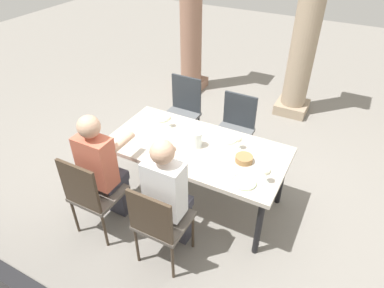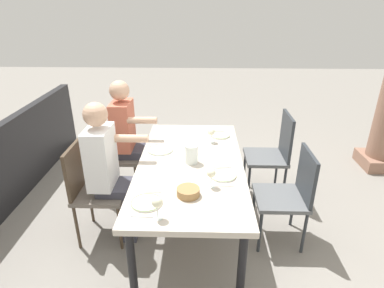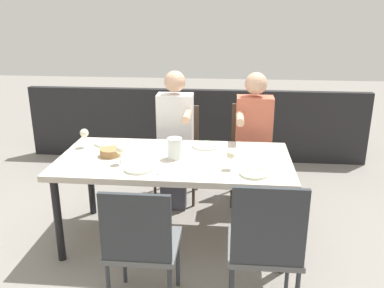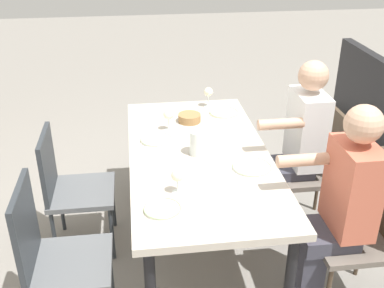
# 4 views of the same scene
# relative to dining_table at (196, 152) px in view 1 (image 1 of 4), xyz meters

# --- Properties ---
(ground_plane) EXTENTS (16.00, 16.00, 0.00)m
(ground_plane) POSITION_rel_dining_table_xyz_m (0.00, 0.00, -0.67)
(ground_plane) COLOR gray
(dining_table) EXTENTS (1.84, 0.92, 0.73)m
(dining_table) POSITION_rel_dining_table_xyz_m (0.00, 0.00, 0.00)
(dining_table) COLOR beige
(dining_table) RESTS_ON ground
(chair_west_north) EXTENTS (0.44, 0.44, 0.96)m
(chair_west_north) POSITION_rel_dining_table_xyz_m (-0.66, 0.89, -0.12)
(chair_west_north) COLOR #5B5E61
(chair_west_north) RESTS_ON ground
(chair_west_south) EXTENTS (0.44, 0.44, 0.95)m
(chair_west_south) POSITION_rel_dining_table_xyz_m (-0.66, -0.89, -0.13)
(chair_west_south) COLOR #6A6158
(chair_west_south) RESTS_ON ground
(chair_mid_north) EXTENTS (0.44, 0.44, 0.89)m
(chair_mid_north) POSITION_rel_dining_table_xyz_m (0.09, 0.88, -0.16)
(chair_mid_north) COLOR #5B5E61
(chair_mid_north) RESTS_ON ground
(chair_mid_south) EXTENTS (0.44, 0.44, 0.92)m
(chair_mid_south) POSITION_rel_dining_table_xyz_m (0.09, -0.88, -0.13)
(chair_mid_south) COLOR #6A6158
(chair_mid_south) RESTS_ON ground
(diner_woman_green) EXTENTS (0.35, 0.49, 1.31)m
(diner_woman_green) POSITION_rel_dining_table_xyz_m (0.09, -0.70, 0.03)
(diner_woman_green) COLOR #3F3F4C
(diner_woman_green) RESTS_ON ground
(diner_man_white) EXTENTS (0.35, 0.49, 1.31)m
(diner_man_white) POSITION_rel_dining_table_xyz_m (-0.66, -0.68, 0.03)
(diner_man_white) COLOR #3F3F4C
(diner_man_white) RESTS_ON ground
(stone_column_near) EXTENTS (0.47, 0.47, 3.04)m
(stone_column_near) POSITION_rel_dining_table_xyz_m (-1.38, 2.47, 0.82)
(stone_column_near) COLOR #936B56
(stone_column_near) RESTS_ON ground
(stone_column_centre) EXTENTS (0.48, 0.48, 2.77)m
(stone_column_centre) POSITION_rel_dining_table_xyz_m (0.46, 2.47, 0.69)
(stone_column_centre) COLOR tan
(stone_column_centre) RESTS_ON ground
(plate_0) EXTENTS (0.20, 0.20, 0.02)m
(plate_0) POSITION_rel_dining_table_xyz_m (-0.61, 0.29, 0.07)
(plate_0) COLOR white
(plate_0) RESTS_ON dining_table
(wine_glass_0) EXTENTS (0.07, 0.07, 0.15)m
(wine_glass_0) POSITION_rel_dining_table_xyz_m (-0.45, 0.19, 0.17)
(wine_glass_0) COLOR white
(wine_glass_0) RESTS_ON dining_table
(fork_0) EXTENTS (0.03, 0.17, 0.01)m
(fork_0) POSITION_rel_dining_table_xyz_m (-0.76, 0.29, 0.07)
(fork_0) COLOR silver
(fork_0) RESTS_ON dining_table
(spoon_0) EXTENTS (0.03, 0.17, 0.01)m
(spoon_0) POSITION_rel_dining_table_xyz_m (-0.46, 0.29, 0.07)
(spoon_0) COLOR silver
(spoon_0) RESTS_ON dining_table
(plate_1) EXTENTS (0.24, 0.24, 0.02)m
(plate_1) POSITION_rel_dining_table_xyz_m (-0.24, -0.30, 0.07)
(plate_1) COLOR white
(plate_1) RESTS_ON dining_table
(fork_1) EXTENTS (0.04, 0.17, 0.01)m
(fork_1) POSITION_rel_dining_table_xyz_m (-0.39, -0.30, 0.07)
(fork_1) COLOR silver
(fork_1) RESTS_ON dining_table
(spoon_1) EXTENTS (0.02, 0.17, 0.01)m
(spoon_1) POSITION_rel_dining_table_xyz_m (-0.09, -0.30, 0.07)
(spoon_1) COLOR silver
(spoon_1) RESTS_ON dining_table
(plate_2) EXTENTS (0.22, 0.22, 0.02)m
(plate_2) POSITION_rel_dining_table_xyz_m (0.23, 0.27, 0.07)
(plate_2) COLOR white
(plate_2) RESTS_ON dining_table
(wine_glass_2) EXTENTS (0.07, 0.07, 0.16)m
(wine_glass_2) POSITION_rel_dining_table_xyz_m (0.39, 0.17, 0.18)
(wine_glass_2) COLOR white
(wine_glass_2) RESTS_ON dining_table
(fork_2) EXTENTS (0.03, 0.17, 0.01)m
(fork_2) POSITION_rel_dining_table_xyz_m (0.08, 0.27, 0.07)
(fork_2) COLOR silver
(fork_2) RESTS_ON dining_table
(spoon_2) EXTENTS (0.02, 0.17, 0.01)m
(spoon_2) POSITION_rel_dining_table_xyz_m (0.38, 0.27, 0.07)
(spoon_2) COLOR silver
(spoon_2) RESTS_ON dining_table
(plate_3) EXTENTS (0.23, 0.23, 0.02)m
(plate_3) POSITION_rel_dining_table_xyz_m (0.63, -0.29, 0.07)
(plate_3) COLOR white
(plate_3) RESTS_ON dining_table
(wine_glass_3) EXTENTS (0.07, 0.07, 0.16)m
(wine_glass_3) POSITION_rel_dining_table_xyz_m (0.79, -0.19, 0.18)
(wine_glass_3) COLOR white
(wine_glass_3) RESTS_ON dining_table
(fork_3) EXTENTS (0.02, 0.17, 0.01)m
(fork_3) POSITION_rel_dining_table_xyz_m (0.48, -0.29, 0.07)
(fork_3) COLOR silver
(fork_3) RESTS_ON dining_table
(spoon_3) EXTENTS (0.02, 0.17, 0.01)m
(spoon_3) POSITION_rel_dining_table_xyz_m (0.78, -0.29, 0.07)
(spoon_3) COLOR silver
(spoon_3) RESTS_ON dining_table
(water_pitcher) EXTENTS (0.12, 0.12, 0.17)m
(water_pitcher) POSITION_rel_dining_table_xyz_m (-0.01, 0.01, 0.14)
(water_pitcher) COLOR white
(water_pitcher) RESTS_ON dining_table
(bread_basket) EXTENTS (0.17, 0.17, 0.06)m
(bread_basket) POSITION_rel_dining_table_xyz_m (0.52, 0.00, 0.09)
(bread_basket) COLOR #9E7547
(bread_basket) RESTS_ON dining_table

